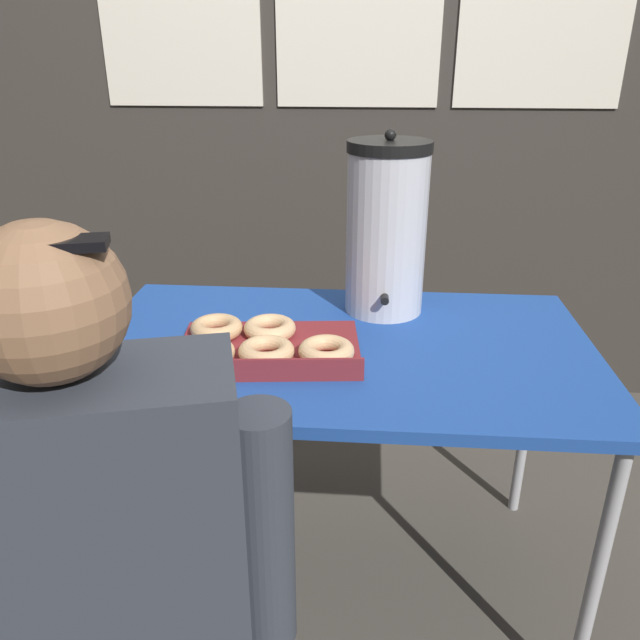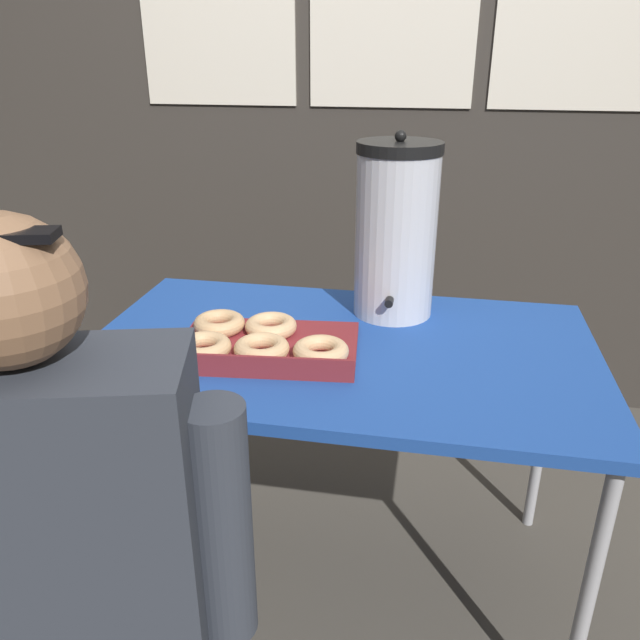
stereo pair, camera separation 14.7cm
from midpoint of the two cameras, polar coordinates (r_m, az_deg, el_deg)
name	(u,v)px [view 1 (the left image)]	position (r m, az deg, el deg)	size (l,w,h in m)	color
ground_plane	(337,572)	(1.91, -0.81, -22.14)	(12.00, 12.00, 0.00)	#4C473F
back_wall	(358,52)	(2.50, 1.69, 23.27)	(6.00, 0.11, 2.71)	#38332D
folding_table	(340,363)	(1.51, -0.95, -4.00)	(1.21, 0.73, 0.72)	#1E479E
donut_box	(262,345)	(1.44, -8.24, -2.35)	(0.44, 0.33, 0.05)	maroon
coffee_urn	(386,229)	(1.62, 3.49, 8.28)	(0.21, 0.24, 0.47)	silver
cell_phone	(104,372)	(1.45, -21.92, -4.54)	(0.07, 0.14, 0.01)	black
person_seated	(105,620)	(1.14, -22.92, -24.10)	(0.58, 0.32, 1.19)	#33332D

